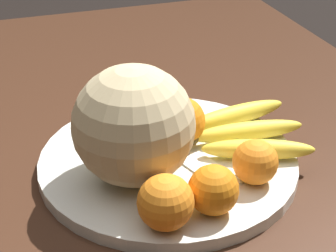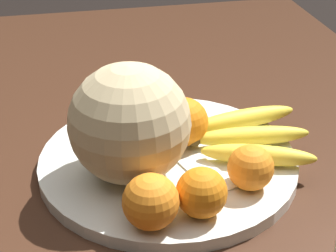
% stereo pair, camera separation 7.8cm
% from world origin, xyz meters
% --- Properties ---
extents(kitchen_table, '(1.39, 1.06, 0.72)m').
position_xyz_m(kitchen_table, '(0.00, 0.00, 0.63)').
color(kitchen_table, '#3D2316').
rests_on(kitchen_table, ground_plane).
extents(fruit_bowl, '(0.37, 0.37, 0.02)m').
position_xyz_m(fruit_bowl, '(-0.04, -0.04, 0.73)').
color(fruit_bowl, silver).
rests_on(fruit_bowl, kitchen_table).
extents(melon, '(0.16, 0.16, 0.16)m').
position_xyz_m(melon, '(-0.07, 0.02, 0.82)').
color(melon, '#C6B284').
rests_on(melon, fruit_bowl).
extents(banana_bunch, '(0.17, 0.19, 0.03)m').
position_xyz_m(banana_bunch, '(-0.03, -0.16, 0.75)').
color(banana_bunch, '#473819').
rests_on(banana_bunch, fruit_bowl).
extents(orange_front_left, '(0.06, 0.06, 0.06)m').
position_xyz_m(orange_front_left, '(-0.17, -0.05, 0.77)').
color(orange_front_left, orange).
rests_on(orange_front_left, fruit_bowl).
extents(orange_front_right, '(0.06, 0.06, 0.06)m').
position_xyz_m(orange_front_right, '(-0.13, -0.13, 0.77)').
color(orange_front_right, orange).
rests_on(orange_front_right, fruit_bowl).
extents(orange_mid_center, '(0.07, 0.07, 0.07)m').
position_xyz_m(orange_mid_center, '(-0.18, 0.01, 0.77)').
color(orange_mid_center, orange).
rests_on(orange_mid_center, fruit_bowl).
extents(orange_back_left, '(0.07, 0.07, 0.07)m').
position_xyz_m(orange_back_left, '(-0.01, -0.07, 0.77)').
color(orange_back_left, orange).
rests_on(orange_back_left, fruit_bowl).
extents(produce_tag, '(0.10, 0.07, 0.00)m').
position_xyz_m(produce_tag, '(-0.09, -0.08, 0.74)').
color(produce_tag, white).
rests_on(produce_tag, fruit_bowl).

